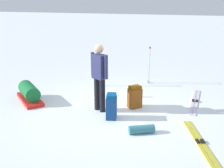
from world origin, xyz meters
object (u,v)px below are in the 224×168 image
Objects in this scene: backpack_large_dark at (135,97)px; gear_sled at (29,93)px; skier_standing at (99,74)px; thermos_bottle at (134,93)px; backpack_bright at (111,107)px; ski_pair_near at (195,101)px; sleeping_mat_rolled at (142,129)px; ski_pair_far at (200,142)px; ski_poles_planted_near at (149,63)px; ski_poles_planted_far at (99,64)px.

gear_sled is at bearing 98.23° from backpack_large_dark.
skier_standing is 2.87× the size of backpack_large_dark.
thermos_bottle is (0.75, 0.18, -0.16)m from backpack_large_dark.
backpack_large_dark is 0.90m from backpack_bright.
ski_pair_near is at bearing -59.84° from skier_standing.
sleeping_mat_rolled is (-0.92, -3.35, -0.13)m from gear_sled.
backpack_bright is at bearing 58.00° from sleeping_mat_rolled.
ski_pair_near is 1.62× the size of gear_sled.
ski_pair_far is 1.51× the size of ski_poles_planted_near.
ski_poles_planted_near is 4.73× the size of thermos_bottle.
gear_sled is at bearing 74.61° from sleeping_mat_rolled.
thermos_bottle is at bearing 40.72° from ski_pair_far.
backpack_bright is at bearing 155.28° from backpack_large_dark.
backpack_bright is (-0.82, 0.38, 0.01)m from backpack_large_dark.
sleeping_mat_rolled is at bearing -160.96° from backpack_large_dark.
gear_sled is (-0.42, 2.89, -0.06)m from backpack_large_dark.
gear_sled is at bearing 113.37° from thermos_bottle.
ski_pair_far is at bearing -92.07° from sleeping_mat_rolled.
gear_sled reaches higher than ski_pair_far.
ski_pair_far is at bearing -110.66° from skier_standing.
gear_sled is 2.25× the size of sleeping_mat_rolled.
ski_pair_far is 4.00m from ski_poles_planted_near.
ski_pair_far is at bearing -102.00° from gear_sled.
backpack_bright is 2.55m from ski_poles_planted_far.
backpack_bright is (-1.70, 1.89, 0.29)m from ski_pair_near.
skier_standing is at bearing 55.06° from sleeping_mat_rolled.
ski_poles_planted_near reaches higher than sleeping_mat_rolled.
ski_pair_far is at bearing -154.84° from ski_poles_planted_near.
backpack_large_dark is 2.22m from ski_poles_planted_near.
ski_pair_near is 1.63× the size of ski_poles_planted_near.
skier_standing is at bearing 163.53° from ski_poles_planted_near.
ski_poles_planted_near is 3.90m from gear_sled.
backpack_bright reaches higher than ski_pair_near.
ski_pair_far is (-2.27, -0.14, 0.00)m from ski_pair_near.
backpack_bright is 2.55m from gear_sled.
ski_poles_planted_far is at bearing 26.84° from backpack_bright.
skier_standing is 1.14m from backpack_large_dark.
skier_standing is 2.02m from ski_poles_planted_far.
ski_pair_far is 2.17m from backpack_large_dark.
ski_pair_near is at bearing -100.09° from ski_poles_planted_far.
ski_poles_planted_near reaches higher than backpack_bright.
ski_pair_far is 3.15× the size of backpack_large_dark.
ski_pair_near is at bearing -47.94° from backpack_bright.
gear_sled is at bearing 132.20° from ski_poles_planted_near.
ski_pair_far is 7.16× the size of thermos_bottle.
ski_poles_planted_far is at bearing -36.87° from gear_sled.
ski_poles_planted_far is (0.54, 3.02, 0.73)m from ski_pair_near.
gear_sled is at bearing 106.50° from ski_pair_near.
sleeping_mat_rolled is (0.04, 1.19, 0.08)m from ski_pair_far.
backpack_large_dark is at bearing -133.32° from ski_poles_planted_far.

